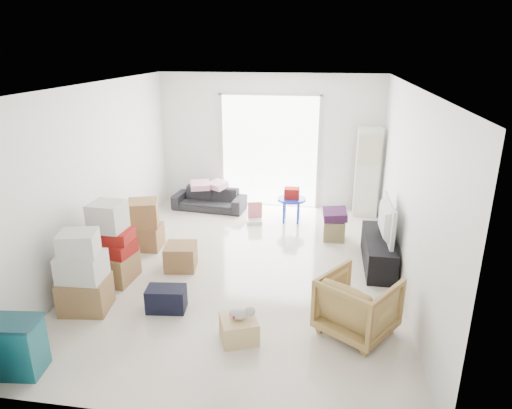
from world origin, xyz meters
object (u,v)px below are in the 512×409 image
object	(u,v)px
armchair	(358,302)
ottoman	(334,230)
tv_console	(378,251)
wood_crate	(239,329)
sofa	(209,196)
television	(380,233)
ac_tower	(367,172)
storage_bins	(15,347)
kids_table	(292,198)

from	to	relation	value
armchair	ottoman	xyz separation A→B (m)	(-0.24, 2.72, -0.22)
tv_console	wood_crate	distance (m)	2.79
armchair	wood_crate	xyz separation A→B (m)	(-1.34, -0.35, -0.26)
sofa	television	bearing A→B (deg)	-26.79
television	ottoman	xyz separation A→B (m)	(-0.66, 0.90, -0.35)
ottoman	ac_tower	bearing A→B (deg)	65.26
television	wood_crate	distance (m)	2.82
sofa	storage_bins	bearing A→B (deg)	-91.71
kids_table	television	bearing A→B (deg)	-48.51
tv_console	armchair	xyz separation A→B (m)	(-0.42, -1.81, 0.17)
sofa	wood_crate	distance (m)	4.47
wood_crate	kids_table	bearing A→B (deg)	85.56
sofa	kids_table	world-z (taller)	kids_table
ac_tower	tv_console	distance (m)	2.31
ottoman	kids_table	bearing A→B (deg)	136.98
television	wood_crate	xyz separation A→B (m)	(-1.76, -2.16, -0.39)
sofa	kids_table	xyz separation A→B (m)	(1.72, -0.42, 0.19)
ac_tower	wood_crate	xyz separation A→B (m)	(-1.71, -4.39, -0.74)
ottoman	television	bearing A→B (deg)	-53.92
sofa	armchair	distance (m)	4.77
ac_tower	ottoman	xyz separation A→B (m)	(-0.61, -1.32, -0.70)
storage_bins	ottoman	world-z (taller)	storage_bins
storage_bins	kids_table	bearing A→B (deg)	62.62
ottoman	sofa	bearing A→B (deg)	155.12
storage_bins	wood_crate	size ratio (longest dim) A/B	1.50
storage_bins	wood_crate	bearing A→B (deg)	22.67
ac_tower	sofa	bearing A→B (deg)	-177.25
tv_console	storage_bins	xyz separation A→B (m)	(-3.90, -3.06, 0.07)
ottoman	kids_table	xyz separation A→B (m)	(-0.80, 0.75, 0.30)
wood_crate	television	bearing A→B (deg)	50.94
ottoman	kids_table	size ratio (longest dim) A/B	0.54
tv_console	kids_table	distance (m)	2.22
tv_console	sofa	distance (m)	3.79
ac_tower	sofa	distance (m)	3.19
sofa	armchair	size ratio (longest dim) A/B	1.85
sofa	armchair	bearing A→B (deg)	-48.29
storage_bins	ottoman	xyz separation A→B (m)	(3.24, 3.96, -0.13)
television	armchair	size ratio (longest dim) A/B	1.27
ac_tower	wood_crate	world-z (taller)	ac_tower
ac_tower	ottoman	bearing A→B (deg)	-114.74
storage_bins	television	bearing A→B (deg)	38.12
tv_console	sofa	xyz separation A→B (m)	(-3.18, 2.07, 0.06)
sofa	kids_table	distance (m)	1.78
television	wood_crate	size ratio (longest dim) A/B	2.49
ac_tower	kids_table	xyz separation A→B (m)	(-1.41, -0.57, -0.40)
tv_console	ottoman	xyz separation A→B (m)	(-0.66, 0.90, -0.05)
sofa	kids_table	size ratio (longest dim) A/B	2.21
ottoman	storage_bins	bearing A→B (deg)	-129.29
ac_tower	storage_bins	xyz separation A→B (m)	(-3.85, -5.28, -0.57)
tv_console	kids_table	world-z (taller)	kids_table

